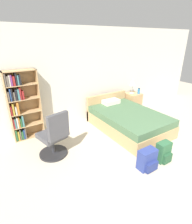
{
  "coord_description": "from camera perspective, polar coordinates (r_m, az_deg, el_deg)",
  "views": [
    {
      "loc": [
        -2.49,
        -1.1,
        2.29
      ],
      "look_at": [
        -0.52,
        1.98,
        0.75
      ],
      "focal_mm": 28.0,
      "sensor_mm": 36.0,
      "label": 1
    }
  ],
  "objects": [
    {
      "name": "backpack_blue",
      "position": [
        3.53,
        16.45,
        -14.75
      ],
      "size": [
        0.35,
        0.27,
        0.4
      ],
      "color": "navy",
      "rests_on": "ground_plane"
    },
    {
      "name": "water_bottle",
      "position": [
        5.89,
        13.8,
        6.67
      ],
      "size": [
        0.08,
        0.08,
        0.19
      ],
      "color": "teal",
      "rests_on": "nightstand"
    },
    {
      "name": "table_lamp",
      "position": [
        5.81,
        11.89,
        9.28
      ],
      "size": [
        0.21,
        0.21,
        0.47
      ],
      "color": "#B2B2B7",
      "rests_on": "nightstand"
    },
    {
      "name": "backpack_green",
      "position": [
        3.81,
        21.2,
        -12.18
      ],
      "size": [
        0.29,
        0.23,
        0.42
      ],
      "color": "#2D603D",
      "rests_on": "ground_plane"
    },
    {
      "name": "office_chair",
      "position": [
        3.66,
        -13.48,
        -8.12
      ],
      "size": [
        0.59,
        0.66,
        1.03
      ],
      "color": "#232326",
      "rests_on": "ground_plane"
    },
    {
      "name": "nightstand",
      "position": [
        6.0,
        11.84,
        3.14
      ],
      "size": [
        0.44,
        0.49,
        0.62
      ],
      "color": "tan",
      "rests_on": "ground_plane"
    },
    {
      "name": "bookshelf",
      "position": [
        4.41,
        -23.36,
        1.89
      ],
      "size": [
        0.71,
        0.26,
        1.66
      ],
      "color": "tan",
      "rests_on": "ground_plane"
    },
    {
      "name": "wall_back",
      "position": [
        5.09,
        -2.66,
        11.66
      ],
      "size": [
        9.0,
        0.06,
        2.6
      ],
      "color": "silver",
      "rests_on": "ground_plane"
    },
    {
      "name": "bed",
      "position": [
        4.83,
        10.0,
        -2.41
      ],
      "size": [
        1.4,
        2.08,
        0.74
      ],
      "color": "tan",
      "rests_on": "ground_plane"
    },
    {
      "name": "ground_plane",
      "position": [
        3.56,
        26.84,
        -20.23
      ],
      "size": [
        14.0,
        14.0,
        0.0
      ],
      "primitive_type": "plane",
      "color": "beige"
    }
  ]
}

